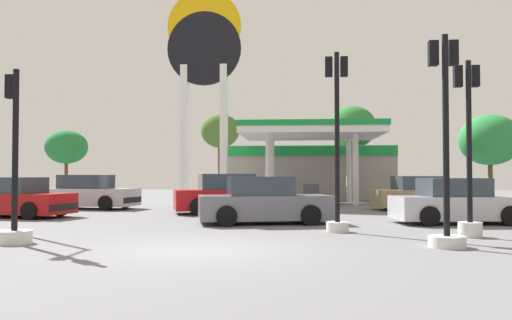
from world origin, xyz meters
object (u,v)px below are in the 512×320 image
(car_3, at_px, (264,202))
(tree_2, at_px, (352,127))
(car_2, at_px, (421,195))
(traffic_signal_3, at_px, (337,156))
(traffic_signal_0, at_px, (446,173))
(traffic_signal_2, at_px, (469,168))
(tree_1, at_px, (220,132))
(tree_0, at_px, (66,147))
(station_pole_sign, at_px, (204,66))
(car_4, at_px, (89,193))
(tree_3, at_px, (490,140))
(car_5, at_px, (16,199))
(car_1, at_px, (457,203))
(traffic_signal_1, at_px, (14,199))
(car_0, at_px, (229,195))

(car_3, xyz_separation_m, tree_2, (5.21, 22.29, 4.47))
(car_2, relative_size, traffic_signal_3, 0.90)
(tree_2, bearing_deg, traffic_signal_3, -96.87)
(traffic_signal_0, bearing_deg, tree_2, 88.41)
(traffic_signal_2, bearing_deg, traffic_signal_0, -119.34)
(car_2, height_order, tree_1, tree_1)
(tree_0, xyz_separation_m, tree_1, (12.88, -0.61, 1.15))
(car_2, bearing_deg, traffic_signal_3, -115.52)
(car_3, xyz_separation_m, tree_0, (-17.90, 24.21, 3.19))
(car_3, bearing_deg, station_pole_sign, 109.06)
(car_4, bearing_deg, tree_3, 32.42)
(tree_2, bearing_deg, car_5, -126.03)
(car_4, relative_size, traffic_signal_3, 0.92)
(traffic_signal_0, height_order, traffic_signal_2, traffic_signal_0)
(car_1, distance_m, tree_1, 26.16)
(tree_2, bearing_deg, tree_3, -1.67)
(car_1, xyz_separation_m, traffic_signal_1, (-11.95, -5.98, 0.37))
(car_3, distance_m, traffic_signal_2, 6.57)
(tree_3, bearing_deg, car_3, -124.53)
(car_4, distance_m, car_5, 5.00)
(traffic_signal_1, xyz_separation_m, tree_1, (0.53, 29.11, 4.00))
(car_1, xyz_separation_m, tree_0, (-24.29, 23.74, 3.21))
(car_2, distance_m, car_3, 9.82)
(car_4, distance_m, traffic_signal_2, 17.60)
(car_2, distance_m, car_5, 17.22)
(traffic_signal_0, xyz_separation_m, traffic_signal_2, (1.16, 2.06, 0.12))
(traffic_signal_1, bearing_deg, traffic_signal_0, 1.14)
(car_4, distance_m, traffic_signal_3, 14.39)
(tree_1, height_order, tree_2, tree_2)
(traffic_signal_3, xyz_separation_m, tree_0, (-20.14, 26.53, 1.74))
(car_0, relative_size, traffic_signal_3, 0.97)
(station_pole_sign, distance_m, car_4, 10.14)
(car_1, distance_m, tree_0, 34.12)
(car_1, bearing_deg, traffic_signal_0, -108.63)
(station_pole_sign, relative_size, car_3, 2.66)
(traffic_signal_2, distance_m, tree_1, 29.06)
(station_pole_sign, relative_size, traffic_signal_0, 2.59)
(traffic_signal_1, bearing_deg, tree_0, 112.57)
(car_1, relative_size, tree_1, 0.68)
(car_1, xyz_separation_m, car_4, (-15.20, 6.32, 0.05))
(car_0, height_order, tree_2, tree_2)
(tree_2, relative_size, tree_3, 1.13)
(station_pole_sign, distance_m, tree_2, 14.01)
(car_5, bearing_deg, tree_3, 39.09)
(car_4, height_order, tree_3, tree_3)
(car_0, xyz_separation_m, traffic_signal_2, (7.35, -7.73, 1.04))
(tree_1, bearing_deg, car_0, -80.30)
(car_0, bearing_deg, station_pole_sign, 107.78)
(car_2, relative_size, car_3, 0.99)
(tree_1, xyz_separation_m, tree_2, (10.23, -1.31, 0.13))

